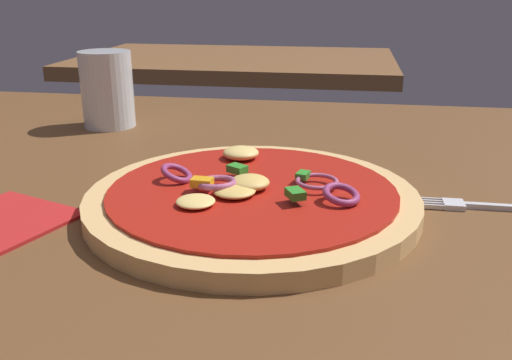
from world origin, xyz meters
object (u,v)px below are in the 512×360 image
Objects in this scene: fork at (495,207)px; napkin at (3,220)px; pizza at (252,198)px; beer_glass at (108,93)px.

napkin is (-0.41, -0.09, -0.00)m from fork.
fork reaches higher than napkin.
pizza is at bearing -171.31° from fork.
napkin is at bearing -162.67° from pizza.
beer_glass is (-0.24, 0.26, 0.04)m from pizza.
beer_glass is 0.33m from napkin.
fork is 0.42m from napkin.
pizza is 2.85× the size of beer_glass.
pizza is at bearing -47.07° from beer_glass.
beer_glass is at bearing 132.93° from pizza.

